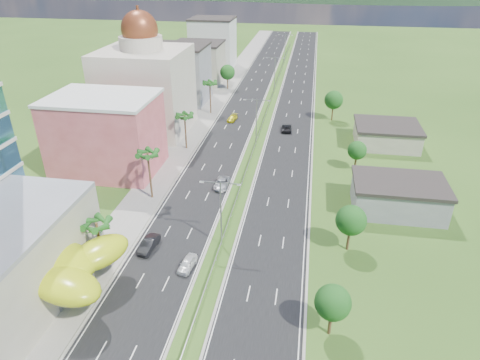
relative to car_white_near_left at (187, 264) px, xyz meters
The scene contains 31 objects.
ground 5.29m from the car_white_near_left, 45.38° to the right, with size 500.00×500.00×0.00m, color #2D5119.
road_left 86.36m from the car_white_near_left, 92.54° to the left, with size 11.00×260.00×0.04m, color black.
road_right 87.00m from the car_white_near_left, 82.62° to the left, with size 11.00×260.00×0.04m, color black.
sidewalk_left 87.30m from the car_white_near_left, 98.78° to the left, with size 7.00×260.00×0.12m, color gray.
median_guardrail 68.36m from the car_white_near_left, 86.92° to the left, with size 0.10×216.06×0.76m.
streetlight_median_b 9.41m from the car_white_near_left, 59.61° to the left, with size 6.04×0.25×11.00m.
streetlight_median_c 46.80m from the car_white_near_left, 85.45° to the left, with size 6.04×0.25×11.00m.
streetlight_median_d 91.54m from the car_white_near_left, 87.69° to the left, with size 6.04×0.25×11.00m.
streetlight_median_e 136.45m from the car_white_near_left, 88.45° to the left, with size 6.04×0.25×11.00m.
lime_canopy 18.54m from the car_white_near_left, 154.65° to the right, with size 18.00×15.00×7.40m.
pink_shophouse 37.90m from the car_white_near_left, 130.70° to the left, with size 20.00×15.00×15.00m, color #BD4D51.
domed_building 57.73m from the car_white_near_left, 115.38° to the left, with size 20.00×20.00×28.70m.
midrise_grey 80.08m from the car_white_near_left, 107.00° to the left, with size 16.00×15.00×16.00m, color gray.
midrise_beige 101.16m from the car_white_near_left, 103.35° to the left, with size 16.00×15.00×13.00m, color #9F9883.
midrise_white 123.77m from the car_white_near_left, 100.89° to the left, with size 16.00×15.00×18.00m, color silver.
shed_near 38.20m from the car_white_near_left, 33.88° to the left, with size 15.00×10.00×5.00m, color gray.
shed_far 61.36m from the car_white_near_left, 56.70° to the left, with size 14.00×12.00×4.40m, color #9F9883.
palm_tree_b 13.50m from the car_white_near_left, behind, with size 3.60×3.60×8.10m.
palm_tree_c 23.09m from the car_white_near_left, 122.90° to the left, with size 3.60×3.60×9.60m.
palm_tree_d 43.46m from the car_white_near_left, 105.98° to the left, with size 3.60×3.60×8.60m.
palm_tree_e 67.74m from the car_white_near_left, 100.11° to the left, with size 3.60×3.60×9.40m.
leafy_tree_lfar 92.16m from the car_white_near_left, 97.38° to the left, with size 4.90×4.90×8.05m.
leafy_tree_ra 21.90m from the car_white_near_left, 23.92° to the right, with size 4.20×4.20×6.90m.
leafy_tree_rb 24.54m from the car_white_near_left, 20.04° to the left, with size 4.55×4.55×7.47m.
leafy_tree_rc 44.59m from the car_white_near_left, 54.70° to the left, with size 3.85×3.85×6.33m.
leafy_tree_rd 69.89m from the car_white_near_left, 71.89° to the left, with size 4.90×4.90×8.05m.
car_white_near_left is the anchor object (origin of this frame).
car_dark_left 7.72m from the car_white_near_left, 153.99° to the left, with size 1.75×5.02×1.65m, color black.
car_silver_mid_left 24.39m from the car_white_near_left, 90.05° to the left, with size 2.49×5.39×1.50m, color #9FA1A7.
car_yellow_far_left 61.53m from the car_white_near_left, 94.44° to the left, with size 1.93×4.75×1.38m, color gold.
car_dark_far_right 57.10m from the car_white_near_left, 79.75° to the left, with size 2.45×5.31×1.47m, color black.
Camera 1 is at (11.62, -42.42, 39.51)m, focal length 32.00 mm.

